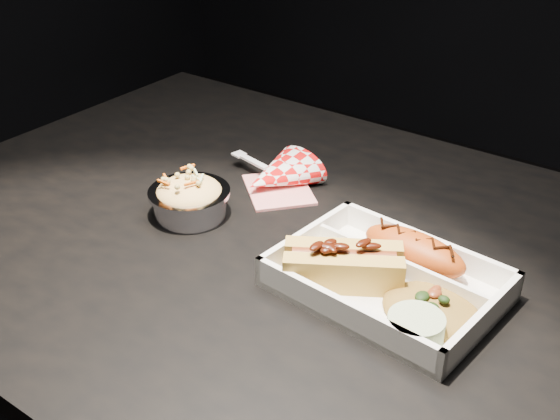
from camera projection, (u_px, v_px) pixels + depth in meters
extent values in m
cube|color=black|center=(310.00, 254.00, 0.92)|extent=(1.20, 0.80, 0.03)
cylinder|color=black|center=(195.00, 243.00, 1.63)|extent=(0.05, 0.05, 0.72)
cube|color=white|center=(386.00, 289.00, 0.82)|extent=(0.26, 0.20, 0.01)
cube|color=white|center=(426.00, 248.00, 0.87)|extent=(0.25, 0.03, 0.04)
cube|color=white|center=(342.00, 314.00, 0.76)|extent=(0.25, 0.03, 0.04)
cube|color=white|center=(306.00, 242.00, 0.88)|extent=(0.02, 0.18, 0.04)
cube|color=white|center=(482.00, 323.00, 0.74)|extent=(0.02, 0.18, 0.04)
cube|color=white|center=(399.00, 271.00, 0.83)|extent=(0.23, 0.03, 0.03)
ellipsoid|color=#B64712|center=(414.00, 250.00, 0.84)|extent=(0.14, 0.07, 0.04)
cube|color=gold|center=(343.00, 275.00, 0.80)|extent=(0.13, 0.09, 0.04)
cube|color=gold|center=(343.00, 258.00, 0.83)|extent=(0.13, 0.09, 0.04)
cylinder|color=brown|center=(344.00, 260.00, 0.81)|extent=(0.12, 0.08, 0.03)
ellipsoid|color=olive|center=(432.00, 302.00, 0.77)|extent=(0.12, 0.10, 0.03)
cylinder|color=#AFC192|center=(415.00, 329.00, 0.73)|extent=(0.06, 0.06, 0.03)
cylinder|color=silver|center=(190.00, 204.00, 0.97)|extent=(0.10, 0.10, 0.04)
cylinder|color=silver|center=(189.00, 192.00, 0.96)|extent=(0.11, 0.11, 0.01)
ellipsoid|color=beige|center=(189.00, 192.00, 0.96)|extent=(0.09, 0.09, 0.04)
cube|color=red|center=(279.00, 190.00, 1.04)|extent=(0.14, 0.14, 0.00)
cone|color=red|center=(277.00, 176.00, 1.04)|extent=(0.12, 0.13, 0.10)
cube|color=white|center=(253.00, 162.00, 1.07)|extent=(0.06, 0.02, 0.00)
cube|color=white|center=(239.00, 154.00, 1.10)|extent=(0.02, 0.02, 0.00)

